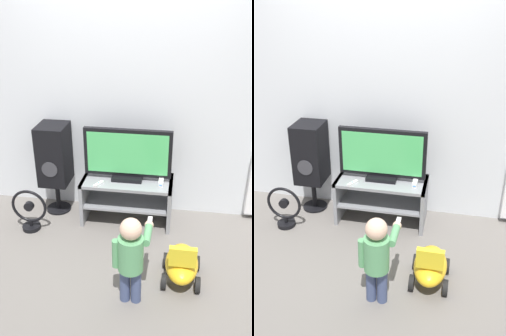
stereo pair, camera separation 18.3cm
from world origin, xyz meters
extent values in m
plane|color=slate|center=(0.00, 0.00, 0.00)|extent=(16.00, 16.00, 0.00)
cube|color=silver|center=(0.00, 0.51, 1.30)|extent=(10.00, 0.06, 2.60)
cube|color=gray|center=(0.00, 0.21, 0.45)|extent=(0.90, 0.43, 0.03)
cube|color=gray|center=(0.00, 0.21, 0.21)|extent=(0.86, 0.39, 0.02)
cube|color=gray|center=(-0.43, 0.21, 0.23)|extent=(0.04, 0.43, 0.47)
cube|color=gray|center=(0.43, 0.21, 0.23)|extent=(0.04, 0.43, 0.47)
cube|color=black|center=(0.00, 0.24, 0.49)|extent=(0.30, 0.20, 0.04)
cube|color=black|center=(0.00, 0.24, 0.75)|extent=(0.86, 0.05, 0.48)
cube|color=#4CBF66|center=(0.00, 0.21, 0.75)|extent=(0.79, 0.01, 0.41)
cube|color=white|center=(0.34, 0.18, 0.49)|extent=(0.04, 0.16, 0.05)
cube|color=#3F8CE5|center=(0.34, 0.10, 0.49)|extent=(0.03, 0.00, 0.01)
cube|color=white|center=(-0.26, 0.06, 0.48)|extent=(0.09, 0.13, 0.02)
cylinder|color=#337FD8|center=(-0.26, 0.06, 0.49)|extent=(0.01, 0.01, 0.00)
cylinder|color=#3F4C72|center=(0.15, -0.89, 0.15)|extent=(0.08, 0.08, 0.31)
cylinder|color=#3F4C72|center=(0.24, -0.89, 0.15)|extent=(0.08, 0.08, 0.31)
cylinder|color=#599E66|center=(0.19, -0.89, 0.45)|extent=(0.19, 0.19, 0.28)
sphere|color=beige|center=(0.19, -0.89, 0.66)|extent=(0.16, 0.16, 0.16)
cylinder|color=#599E66|center=(0.08, -0.89, 0.43)|extent=(0.06, 0.06, 0.23)
cylinder|color=#599E66|center=(0.30, -0.78, 0.55)|extent=(0.06, 0.23, 0.06)
sphere|color=beige|center=(0.30, -0.66, 0.55)|extent=(0.07, 0.07, 0.07)
cube|color=white|center=(0.30, -0.62, 0.55)|extent=(0.03, 0.13, 0.02)
cylinder|color=black|center=(-0.77, 0.29, 0.01)|extent=(0.26, 0.26, 0.02)
cylinder|color=black|center=(-0.77, 0.29, 0.17)|extent=(0.05, 0.05, 0.34)
cube|color=black|center=(-0.77, 0.29, 0.66)|extent=(0.29, 0.33, 0.63)
cylinder|color=#38383D|center=(-0.77, 0.12, 0.56)|extent=(0.16, 0.01, 0.16)
cylinder|color=black|center=(-0.93, -0.11, 0.02)|extent=(0.18, 0.18, 0.04)
cylinder|color=black|center=(-0.93, -0.11, 0.07)|extent=(0.04, 0.04, 0.06)
torus|color=black|center=(-0.93, -0.11, 0.26)|extent=(0.36, 0.03, 0.36)
cylinder|color=black|center=(-0.93, -0.11, 0.26)|extent=(0.09, 0.05, 0.09)
ellipsoid|color=gold|center=(0.58, -0.59, 0.16)|extent=(0.27, 0.48, 0.18)
cube|color=yellow|center=(0.58, -0.72, 0.33)|extent=(0.21, 0.05, 0.16)
cylinder|color=black|center=(0.44, -0.46, 0.06)|extent=(0.04, 0.13, 0.13)
cylinder|color=black|center=(0.71, -0.46, 0.06)|extent=(0.04, 0.13, 0.13)
cylinder|color=black|center=(0.44, -0.72, 0.06)|extent=(0.04, 0.13, 0.13)
cylinder|color=black|center=(0.71, -0.72, 0.06)|extent=(0.04, 0.13, 0.13)
camera|label=1|loc=(0.50, -3.05, 2.20)|focal=40.00mm
camera|label=2|loc=(0.68, -3.02, 2.20)|focal=40.00mm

